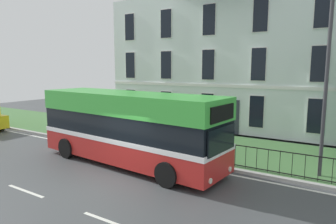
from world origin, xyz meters
name	(u,v)px	position (x,y,z in m)	size (l,w,h in m)	color
ground_plane	(124,177)	(0.00, 1.17, -0.01)	(60.00, 56.00, 0.18)	#404346
georgian_townhouse	(257,52)	(0.92, 15.83, 5.57)	(20.03, 10.73, 10.84)	white
iron_verge_railing	(184,147)	(0.92, 4.40, 0.62)	(15.16, 0.04, 0.97)	black
single_decker_bus	(128,127)	(-0.90, 2.57, 1.69)	(9.42, 3.14, 3.23)	#B3221F
street_lamp_post	(328,62)	(6.64, 5.11, 4.53)	(0.36, 0.24, 7.82)	#333338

